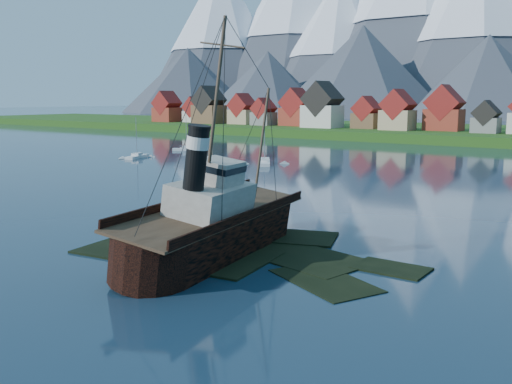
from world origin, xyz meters
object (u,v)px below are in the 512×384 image
Objects in this scene: sailboat_f at (187,150)px; tugboat_wreck at (221,223)px; sailboat_a at (137,157)px; sailboat_c at (264,163)px.

tugboat_wreck is at bearing 9.78° from sailboat_f.
tugboat_wreck reaches higher than sailboat_f.
sailboat_a is 0.95× the size of sailboat_f.
sailboat_f is at bearing 124.01° from sailboat_c.
sailboat_f is (-71.71, 73.38, -2.53)m from tugboat_wreck.
sailboat_c is at bearing 34.03° from sailboat_f.
sailboat_f is (-3.14, 20.68, 0.02)m from sailboat_a.
tugboat_wreck is 2.62× the size of sailboat_f.
tugboat_wreck reaches higher than sailboat_c.
tugboat_wreck is 2.77× the size of sailboat_a.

